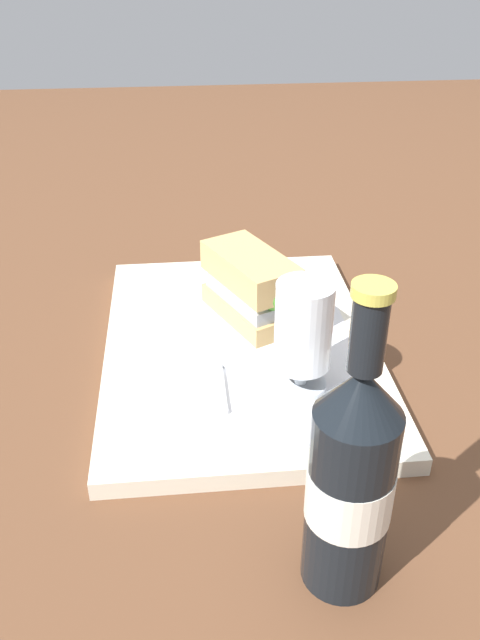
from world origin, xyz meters
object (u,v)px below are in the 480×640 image
(beer_bottle, at_px, (351,479))
(beer_glass, at_px, (303,333))
(plate, at_px, (250,321))
(sandwich, at_px, (252,287))

(beer_bottle, bearing_deg, beer_glass, 178.45)
(plate, xyz_separation_m, beer_bottle, (0.35, 0.03, 0.08))
(plate, bearing_deg, sandwich, 25.43)
(plate, height_order, sandwich, sandwich)
(plate, relative_size, beer_bottle, 0.71)
(beer_glass, bearing_deg, beer_bottle, -1.55)
(plate, relative_size, sandwich, 1.31)
(plate, distance_m, beer_glass, 0.15)
(beer_glass, distance_m, beer_bottle, 0.22)
(sandwich, xyz_separation_m, beer_bottle, (0.35, 0.03, 0.03))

